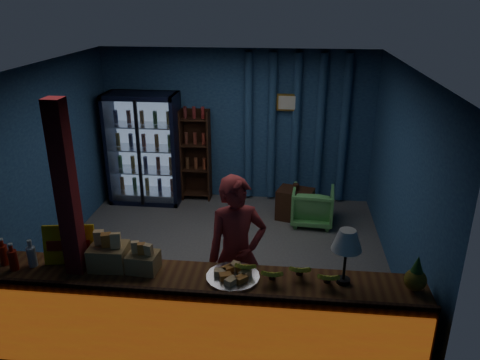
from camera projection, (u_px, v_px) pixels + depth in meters
The scene contains 19 objects.
ground at pixel (219, 259), 6.45m from camera, with size 4.60×4.60×0.00m, color #515154.
room_walls at pixel (217, 151), 5.87m from camera, with size 4.60×4.60×4.60m.
counter at pixel (188, 319), 4.51m from camera, with size 4.40×0.57×0.99m.
support_post at pixel (73, 238), 4.32m from camera, with size 0.16×0.16×2.60m, color maroon.
beverage_cooler at pixel (146, 148), 8.03m from camera, with size 1.20×0.62×1.90m.
bottle_shelf at pixel (196, 155), 8.13m from camera, with size 0.50×0.28×1.60m.
curtain_folds at pixel (296, 129), 7.84m from camera, with size 1.74×0.14×2.50m.
framed_picture at pixel (288, 102), 7.65m from camera, with size 0.36×0.04×0.28m.
shopkeeper at pixel (237, 255), 4.87m from camera, with size 0.63×0.41×1.73m, color maroon.
green_chair at pixel (313, 206), 7.36m from camera, with size 0.63×0.65×0.59m, color #58B059.
side_table at pixel (295, 204), 7.53m from camera, with size 0.64×0.53×0.60m.
yellow_sign at pixel (69, 245), 4.51m from camera, with size 0.50×0.18×0.39m.
soda_bottles at pixel (16, 256), 4.47m from camera, with size 0.37×0.17×0.28m.
snack_box_left at pixel (109, 255), 4.46m from camera, with size 0.36×0.30×0.37m.
snack_box_centre at pixel (143, 261), 4.40m from camera, with size 0.30×0.25×0.30m.
pastry_tray at pixel (233, 276), 4.31m from camera, with size 0.50×0.50×0.08m.
banana_bunches at pixel (286, 271), 4.28m from camera, with size 0.97×0.29×0.16m.
table_lamp at pixel (347, 242), 4.10m from camera, with size 0.27×0.27×0.54m.
pineapple at pixel (416, 277), 4.09m from camera, with size 0.20×0.20×0.34m.
Camera 1 is at (0.90, -5.53, 3.38)m, focal length 35.00 mm.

